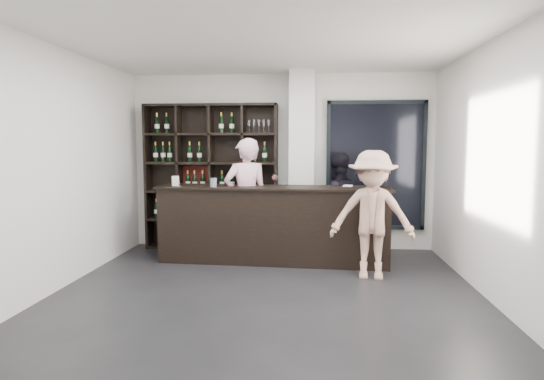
# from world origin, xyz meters

# --- Properties ---
(floor) EXTENTS (5.00, 5.50, 0.01)m
(floor) POSITION_xyz_m (0.00, 0.00, -0.01)
(floor) COLOR black
(floor) RESTS_ON ground
(wine_shelf) EXTENTS (2.20, 0.35, 2.40)m
(wine_shelf) POSITION_xyz_m (-1.15, 2.57, 1.20)
(wine_shelf) COLOR black
(wine_shelf) RESTS_ON floor
(structural_column) EXTENTS (0.40, 0.40, 2.90)m
(structural_column) POSITION_xyz_m (0.35, 2.47, 1.45)
(structural_column) COLOR silver
(structural_column) RESTS_ON floor
(glass_panel) EXTENTS (1.60, 0.08, 2.10)m
(glass_panel) POSITION_xyz_m (1.55, 2.69, 1.40)
(glass_panel) COLOR black
(glass_panel) RESTS_ON floor
(tasting_counter) EXTENTS (3.42, 0.71, 1.13)m
(tasting_counter) POSITION_xyz_m (-0.05, 1.75, 0.57)
(tasting_counter) COLOR black
(tasting_counter) RESTS_ON floor
(taster_pink) EXTENTS (0.79, 0.67, 1.83)m
(taster_pink) POSITION_xyz_m (-0.47, 1.85, 0.92)
(taster_pink) COLOR #E4ADBD
(taster_pink) RESTS_ON floor
(taster_black) EXTENTS (0.93, 0.82, 1.61)m
(taster_black) POSITION_xyz_m (0.89, 2.14, 0.81)
(taster_black) COLOR black
(taster_black) RESTS_ON floor
(customer) EXTENTS (1.14, 0.73, 1.67)m
(customer) POSITION_xyz_m (1.30, 1.05, 0.83)
(customer) COLOR tan
(customer) RESTS_ON floor
(wine_glass) EXTENTS (0.11, 0.11, 0.21)m
(wine_glass) POSITION_xyz_m (-0.02, 1.66, 1.23)
(wine_glass) COLOR white
(wine_glass) RESTS_ON tasting_counter
(spit_cup) EXTENTS (0.12, 0.12, 0.13)m
(spit_cup) POSITION_xyz_m (-0.91, 1.64, 1.19)
(spit_cup) COLOR silver
(spit_cup) RESTS_ON tasting_counter
(napkin_stack) EXTENTS (0.15, 0.15, 0.02)m
(napkin_stack) POSITION_xyz_m (1.04, 1.87, 1.14)
(napkin_stack) COLOR white
(napkin_stack) RESTS_ON tasting_counter
(card_stand) EXTENTS (0.10, 0.06, 0.15)m
(card_stand) POSITION_xyz_m (-1.51, 1.73, 1.20)
(card_stand) COLOR white
(card_stand) RESTS_ON tasting_counter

